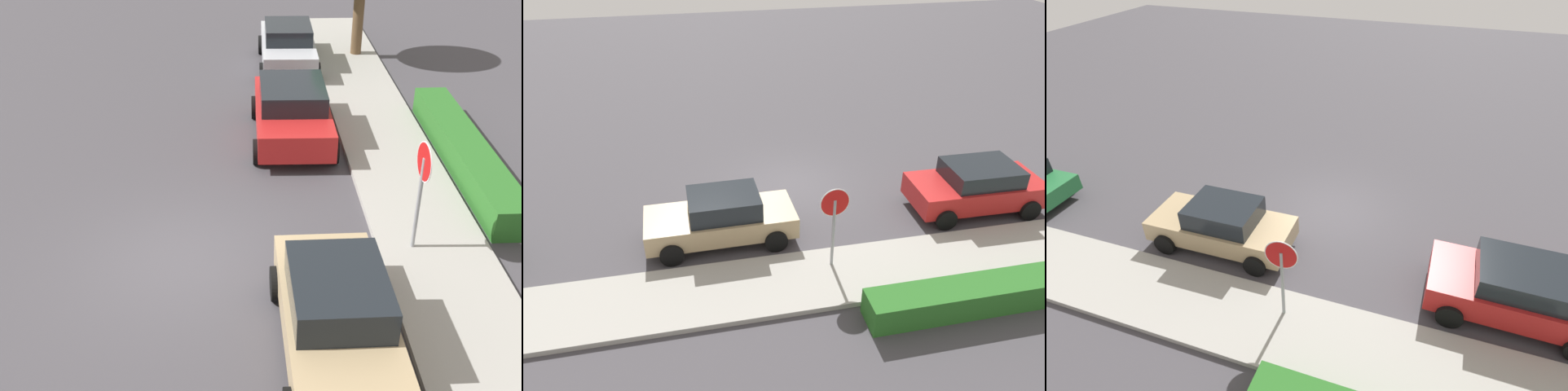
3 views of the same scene
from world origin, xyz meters
TOP-DOWN VIEW (x-y plane):
  - ground_plane at (0.00, 0.00)m, footprint 60.00×60.00m
  - sidewalk_curb at (0.00, 4.98)m, footprint 32.00×2.25m
  - stop_sign at (-0.06, 4.56)m, footprint 0.78×0.08m
  - parked_car_tan at (2.60, 2.63)m, footprint 4.19×1.97m
  - parked_car_red at (-5.30, 2.59)m, footprint 4.06×2.16m
  - parked_car_silver at (-10.75, 2.90)m, footprint 4.16×2.02m
  - front_yard_hedge at (-3.61, 6.70)m, footprint 6.67×0.88m

SIDE VIEW (x-z plane):
  - ground_plane at x=0.00m, z-range 0.00..0.00m
  - sidewalk_curb at x=0.00m, z-range 0.00..0.14m
  - front_yard_hedge at x=-3.61m, z-range 0.00..0.71m
  - parked_car_tan at x=2.60m, z-range 0.00..1.49m
  - parked_car_silver at x=-10.75m, z-range 0.01..1.49m
  - parked_car_red at x=-5.30m, z-range 0.03..1.53m
  - stop_sign at x=-0.06m, z-range 0.45..2.89m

